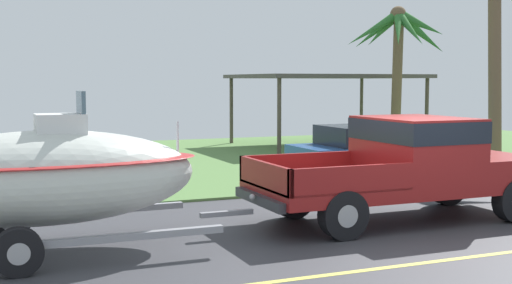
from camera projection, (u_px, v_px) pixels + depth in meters
ground at (227, 171)px, 19.06m from camera, size 36.00×22.00×0.11m
pickup_truck_towing at (414, 163)px, 12.29m from camera, size 5.57×2.14×1.87m
boat_on_trailer at (45, 177)px, 9.80m from camera, size 5.75×2.40×2.38m
parked_sedan_near at (378, 152)px, 17.62m from camera, size 4.62×1.95×1.38m
carport_awning at (326, 78)px, 25.77m from camera, size 6.50×5.06×2.77m
palm_tree_near_right at (399, 40)px, 22.83m from camera, size 3.82×3.51×5.04m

